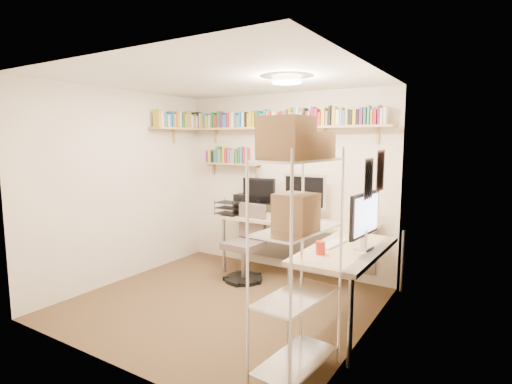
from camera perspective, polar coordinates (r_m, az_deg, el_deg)
ground at (r=4.76m, az=-4.87°, el=-15.51°), size 3.20×3.20×0.00m
room_shell at (r=4.39m, az=-5.03°, el=3.43°), size 3.24×3.04×2.52m
wall_shelves at (r=5.71m, az=-0.88°, el=9.16°), size 3.12×1.09×0.80m
corner_desk at (r=5.02m, az=5.97°, el=-4.71°), size 2.49×2.06×1.40m
office_chair at (r=5.35m, az=-1.44°, el=-8.08°), size 0.53×0.54×1.01m
wire_rack at (r=2.94m, az=5.77°, el=0.13°), size 0.45×0.81×2.02m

